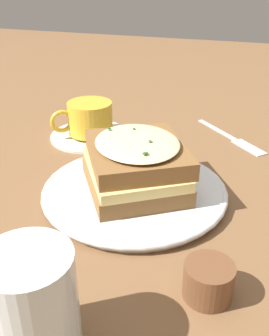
% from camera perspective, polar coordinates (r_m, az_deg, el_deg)
% --- Properties ---
extents(ground_plane, '(2.40, 2.40, 0.00)m').
position_cam_1_polar(ground_plane, '(0.51, 0.74, -5.57)').
color(ground_plane, brown).
extents(dinner_plate, '(0.25, 0.25, 0.01)m').
position_cam_1_polar(dinner_plate, '(0.52, 0.00, -3.35)').
color(dinner_plate, white).
rests_on(dinner_plate, ground_plane).
extents(sandwich, '(0.17, 0.18, 0.07)m').
position_cam_1_polar(sandwich, '(0.51, 0.18, 0.55)').
color(sandwich, brown).
rests_on(sandwich, dinner_plate).
extents(teacup_with_saucer, '(0.14, 0.14, 0.06)m').
position_cam_1_polar(teacup_with_saucer, '(0.70, -6.51, 6.45)').
color(teacup_with_saucer, silver).
rests_on(teacup_with_saucer, ground_plane).
extents(water_glass, '(0.07, 0.07, 0.10)m').
position_cam_1_polar(water_glass, '(0.33, -14.54, -18.73)').
color(water_glass, silver).
rests_on(water_glass, ground_plane).
extents(fork, '(0.13, 0.14, 0.00)m').
position_cam_1_polar(fork, '(0.71, 14.55, 3.97)').
color(fork, silver).
rests_on(fork, ground_plane).
extents(condiment_pot, '(0.05, 0.05, 0.04)m').
position_cam_1_polar(condiment_pot, '(0.39, 10.67, -15.78)').
color(condiment_pot, brown).
rests_on(condiment_pot, ground_plane).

